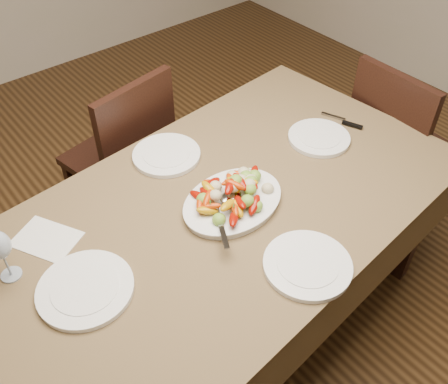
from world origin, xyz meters
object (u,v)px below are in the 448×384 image
dining_table (224,270)px  plate_left (86,289)px  serving_platter (233,203)px  chair_far (117,157)px  plate_near (307,265)px  plate_right (319,138)px  chair_right (402,147)px  plate_far (167,155)px  wine_glass (2,254)px

dining_table → plate_left: 0.69m
dining_table → serving_platter: (0.02, -0.02, 0.39)m
chair_far → plate_near: 1.24m
chair_far → plate_right: bearing=115.7°
serving_platter → plate_right: (0.53, 0.07, -0.00)m
dining_table → plate_right: bearing=5.0°
chair_right → plate_right: bearing=84.7°
plate_left → plate_near: same height
plate_far → plate_left: bearing=-145.8°
wine_glass → plate_near: bearing=-37.3°
dining_table → chair_right: chair_right is taller
chair_right → serving_platter: chair_right is taller
chair_far → plate_right: 0.99m
dining_table → plate_far: plate_far is taller
dining_table → plate_left: plate_left is taller
wine_glass → plate_left: bearing=-52.8°
plate_right → wine_glass: 1.28m
plate_left → wine_glass: bearing=127.2°
plate_near → wine_glass: wine_glass is taller
dining_table → chair_right: bearing=-1.2°
plate_left → plate_right: (1.12, 0.07, 0.00)m
chair_right → plate_right: size_ratio=3.70×
chair_right → plate_near: size_ratio=3.34×
plate_left → dining_table: bearing=2.4°
serving_platter → wine_glass: wine_glass is taller
plate_left → plate_far: size_ratio=1.09×
serving_platter → chair_right: bearing=-0.1°
chair_right → plate_right: chair_right is taller
serving_platter → plate_near: serving_platter is taller
plate_near → wine_glass: 0.94m
plate_near → dining_table: bearing=93.8°
plate_right → wine_glass: size_ratio=1.25×
dining_table → chair_far: chair_far is taller
chair_far → wine_glass: (-0.71, -0.64, 0.39)m
dining_table → plate_right: plate_right is taller
plate_near → chair_right: bearing=18.1°
dining_table → plate_left: size_ratio=6.22×
wine_glass → plate_right: bearing=-5.8°
plate_left → plate_right: 1.12m
chair_far → plate_left: size_ratio=3.21×
chair_far → chair_right: same height
chair_far → serving_platter: chair_far is taller
dining_table → plate_right: size_ratio=7.17×
serving_platter → dining_table: bearing=133.3°
plate_left → plate_near: 0.69m
chair_right → plate_left: size_ratio=3.21×
serving_platter → plate_left: serving_platter is taller
serving_platter → plate_left: bearing=-179.9°
chair_far → plate_right: (0.56, -0.76, 0.29)m
serving_platter → wine_glass: 0.77m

